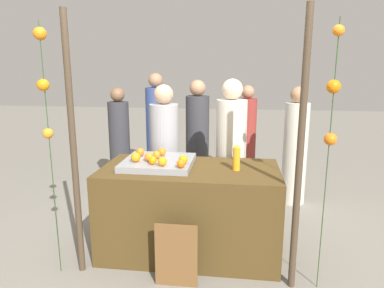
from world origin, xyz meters
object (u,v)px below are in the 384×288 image
chalkboard_sign (176,256)px  vendor_left (165,160)px  orange_1 (181,164)px  vendor_right (231,159)px  stall_counter (190,210)px  juice_bottle (236,159)px  orange_0 (183,160)px

chalkboard_sign → vendor_left: vendor_left is taller
orange_1 → vendor_right: (0.43, 0.87, -0.18)m
stall_counter → orange_1: 0.58m
orange_1 → vendor_right: size_ratio=0.05×
chalkboard_sign → vendor_left: (-0.35, 1.24, 0.48)m
orange_1 → juice_bottle: juice_bottle is taller
chalkboard_sign → vendor_right: 1.41m
juice_bottle → chalkboard_sign: (-0.47, -0.57, -0.70)m
stall_counter → vendor_right: size_ratio=1.01×
vendor_right → stall_counter: bearing=-119.8°
orange_1 → vendor_left: (-0.33, 0.86, -0.21)m
stall_counter → chalkboard_sign: stall_counter is taller
stall_counter → orange_1: (-0.05, -0.22, 0.53)m
chalkboard_sign → vendor_left: bearing=105.8°
vendor_left → juice_bottle: bearing=-39.0°
orange_0 → chalkboard_sign: orange_0 is taller
stall_counter → orange_0: size_ratio=19.87×
orange_1 → juice_bottle: 0.53m
orange_0 → vendor_right: bearing=60.2°
chalkboard_sign → vendor_left: 1.38m
juice_bottle → orange_1: bearing=-158.4°
orange_0 → vendor_left: 0.83m
stall_counter → juice_bottle: size_ratio=7.16×
juice_bottle → vendor_right: vendor_right is taller
stall_counter → chalkboard_sign: bearing=-93.2°
orange_0 → vendor_left: (-0.33, 0.73, -0.21)m
juice_bottle → chalkboard_sign: bearing=-129.5°
juice_bottle → vendor_left: 1.09m
stall_counter → vendor_right: bearing=60.2°
stall_counter → vendor_left: (-0.38, 0.65, 0.32)m
orange_0 → stall_counter: bearing=60.1°
orange_1 → chalkboard_sign: (0.02, -0.38, -0.69)m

